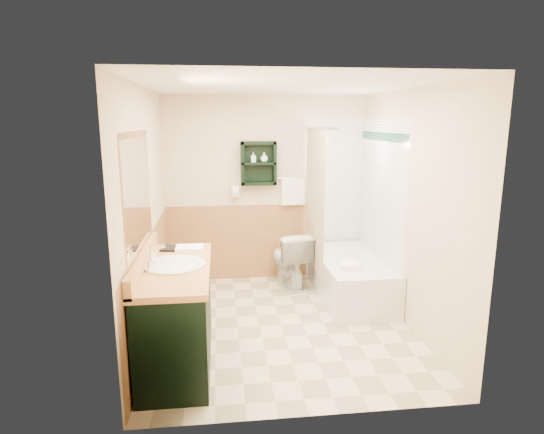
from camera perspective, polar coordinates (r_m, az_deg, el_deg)
The scene contains 25 objects.
floor at distance 4.85m, azimuth 1.14°, elevation -13.39°, with size 3.00×3.00×0.00m, color beige.
back_wall at distance 5.96m, azimuth -0.82°, elevation 3.51°, with size 2.60×0.04×2.40m, color beige.
left_wall at distance 4.49m, azimuth -15.75°, elevation 0.23°, with size 0.04×3.00×2.40m, color beige.
right_wall at distance 4.83m, azimuth 16.91°, elevation 0.98°, with size 0.04×3.00×2.40m, color beige.
ceiling at distance 4.39m, azimuth 1.27°, elevation 16.44°, with size 2.60×3.00×0.04m, color white.
wainscot_left at distance 4.67m, azimuth -14.83°, elevation -8.20°, with size 2.98×2.98×1.00m, color #B67C49, non-canonical shape.
wainscot_back at distance 6.07m, azimuth -0.77°, elevation -3.09°, with size 2.58×2.58×1.00m, color #B67C49, non-canonical shape.
mirror_frame at distance 3.89m, azimuth -16.49°, elevation 2.93°, with size 1.30×1.30×1.00m, color brown, non-canonical shape.
mirror_glass at distance 3.89m, azimuth -16.42°, elevation 2.93°, with size 1.20×1.20×0.90m, color white, non-canonical shape.
tile_right at distance 5.53m, azimuth 13.36°, elevation 0.94°, with size 1.50×1.50×2.10m, color white, non-canonical shape.
tile_back at distance 6.13m, azimuth 8.81°, elevation 2.19°, with size 0.95×0.95×2.10m, color white, non-canonical shape.
tile_accent at distance 5.43m, azimuth 13.70°, elevation 9.77°, with size 1.50×1.50×0.10m, color #13442A, non-canonical shape.
wall_shelf at distance 5.79m, azimuth -1.70°, elevation 6.75°, with size 0.45×0.15×0.55m, color black.
hair_dryer at distance 5.84m, azimuth -4.64°, elevation 3.31°, with size 0.10×0.24×0.18m, color white, non-canonical shape.
towel_bar at distance 5.91m, azimuth 2.63°, elevation 4.91°, with size 0.40×0.06×0.40m, color white, non-canonical shape.
curtain_rod at distance 5.22m, azimuth 5.96°, elevation 11.07°, with size 0.03×0.03×1.60m, color silver.
shower_curtain at distance 5.47m, azimuth 5.37°, elevation 2.16°, with size 1.05×1.05×1.70m, color beige, non-canonical shape.
vanity at distance 4.09m, azimuth -11.87°, elevation -11.91°, with size 0.59×1.40×0.88m, color black.
bathtub at distance 5.54m, azimuth 9.81°, elevation -7.54°, with size 0.73×1.50×0.49m, color silver.
toilet at distance 5.79m, azimuth 2.18°, elevation -5.35°, with size 0.40×0.72×0.71m, color silver.
counter_towel at distance 4.34m, azimuth -10.31°, elevation -3.91°, with size 0.25×0.20×0.04m, color white.
vanity_book at distance 4.43m, azimuth -13.72°, elevation -2.65°, with size 0.15×0.02×0.21m, color black.
tub_towel at distance 5.06m, azimuth 9.67°, elevation -6.08°, with size 0.22×0.19×0.07m, color white.
soap_bottle_a at distance 5.78m, azimuth -2.36°, elevation 7.17°, with size 0.06×0.12×0.06m, color silver.
soap_bottle_b at distance 5.79m, azimuth -0.99°, elevation 7.38°, with size 0.10×0.12×0.10m, color silver.
Camera 1 is at (-0.61, -4.34, 2.08)m, focal length 30.00 mm.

